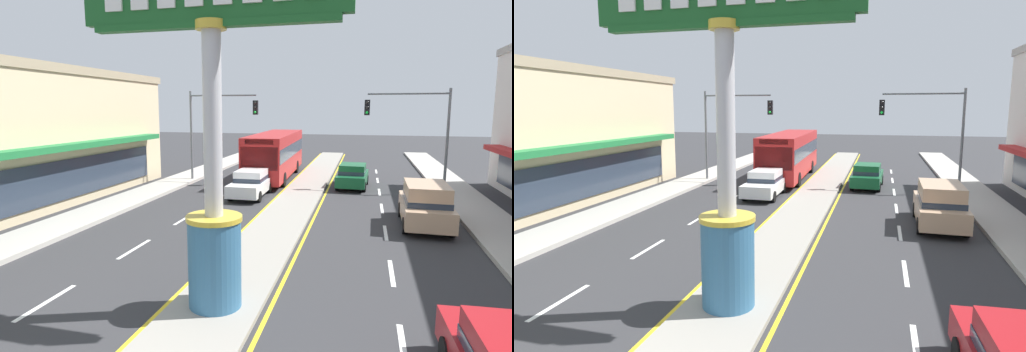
{
  "view_description": "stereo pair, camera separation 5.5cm",
  "coord_description": "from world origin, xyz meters",
  "views": [
    {
      "loc": [
        3.5,
        -3.91,
        5.03
      ],
      "look_at": [
        -0.31,
        10.78,
        2.6
      ],
      "focal_mm": 29.66,
      "sensor_mm": 36.0,
      "label": 1
    },
    {
      "loc": [
        3.55,
        -3.9,
        5.03
      ],
      "look_at": [
        -0.31,
        10.78,
        2.6
      ],
      "focal_mm": 29.66,
      "sensor_mm": 36.0,
      "label": 2
    }
  ],
  "objects": [
    {
      "name": "lane_markings",
      "position": [
        -0.0,
        16.65,
        0.0
      ],
      "size": [
        9.04,
        52.0,
        0.01
      ],
      "color": "silver",
      "rests_on": "ground"
    },
    {
      "name": "traffic_light_left_side",
      "position": [
        -6.38,
        23.21,
        4.25
      ],
      "size": [
        4.86,
        0.46,
        6.2
      ],
      "color": "slate",
      "rests_on": "ground"
    },
    {
      "name": "sidewalk_right",
      "position": [
        8.93,
        16.0,
        0.09
      ],
      "size": [
        2.36,
        60.0,
        0.18
      ],
      "primitive_type": "cube",
      "color": "#ADA89E",
      "rests_on": "ground"
    },
    {
      "name": "sidewalk_left",
      "position": [
        -8.93,
        16.0,
        0.09
      ],
      "size": [
        2.36,
        60.0,
        0.18
      ],
      "primitive_type": "cube",
      "color": "#ADA89E",
      "rests_on": "ground"
    },
    {
      "name": "suv_far_right_lane",
      "position": [
        6.1,
        14.99,
        0.98
      ],
      "size": [
        2.02,
        4.63,
        1.9
      ],
      "color": "tan",
      "rests_on": "ground"
    },
    {
      "name": "sedan_mid_left_lane",
      "position": [
        -2.8,
        19.19,
        0.79
      ],
      "size": [
        1.86,
        4.31,
        1.53
      ],
      "color": "white",
      "rests_on": "ground"
    },
    {
      "name": "median_strip",
      "position": [
        0.0,
        18.0,
        0.07
      ],
      "size": [
        2.3,
        52.0,
        0.14
      ],
      "primitive_type": "cube",
      "color": "gray",
      "rests_on": "ground"
    },
    {
      "name": "bus_near_left_lane",
      "position": [
        -2.8,
        26.03,
        1.87
      ],
      "size": [
        2.83,
        11.27,
        3.26
      ],
      "color": "#B21E1E",
      "rests_on": "ground"
    },
    {
      "name": "district_sign",
      "position": [
        -0.0,
        5.51,
        3.96
      ],
      "size": [
        6.37,
        1.39,
        8.32
      ],
      "color": "#33668C",
      "rests_on": "median_strip"
    },
    {
      "name": "sedan_near_right_lane",
      "position": [
        2.79,
        23.55,
        0.79
      ],
      "size": [
        2.02,
        4.39,
        1.53
      ],
      "color": "#14562D",
      "rests_on": "ground"
    },
    {
      "name": "traffic_light_right_side",
      "position": [
        6.38,
        22.82,
        4.25
      ],
      "size": [
        4.86,
        0.46,
        6.2
      ],
      "color": "slate",
      "rests_on": "ground"
    }
  ]
}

